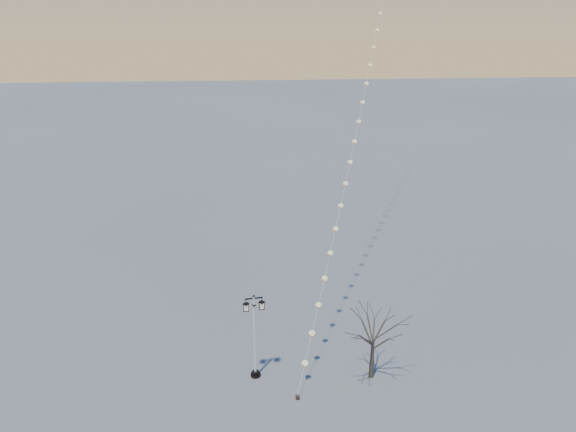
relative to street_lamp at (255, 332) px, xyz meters
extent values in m
plane|color=#5F6261|center=(0.11, -2.85, -2.79)|extent=(300.00, 300.00, 0.00)
cylinder|color=black|center=(0.00, 0.00, -2.71)|extent=(0.56, 0.56, 0.16)
cylinder|color=black|center=(0.00, 0.00, -2.56)|extent=(0.40, 0.40, 0.14)
cylinder|color=silver|center=(0.00, 0.00, -0.14)|extent=(0.13, 0.13, 4.70)
cylinder|color=black|center=(0.00, 0.00, 1.66)|extent=(0.20, 0.20, 0.06)
cube|color=black|center=(0.00, 0.00, 2.06)|extent=(0.95, 0.18, 0.06)
sphere|color=black|center=(0.00, 0.00, 2.18)|extent=(0.14, 0.14, 0.14)
pyramid|color=black|center=(-0.42, -0.05, 1.91)|extent=(0.44, 0.44, 0.14)
cube|color=beige|center=(-0.42, -0.05, 1.60)|extent=(0.26, 0.26, 0.34)
cube|color=black|center=(-0.42, -0.05, 1.41)|extent=(0.30, 0.30, 0.04)
pyramid|color=black|center=(0.42, 0.05, 1.91)|extent=(0.44, 0.44, 0.14)
cube|color=beige|center=(0.42, 0.05, 1.60)|extent=(0.26, 0.26, 0.34)
cube|color=black|center=(0.42, 0.05, 1.41)|extent=(0.30, 0.30, 0.04)
cone|color=#373125|center=(6.35, -0.68, -1.59)|extent=(0.28, 0.28, 2.40)
cylinder|color=black|center=(2.10, -2.16, -2.68)|extent=(0.22, 0.22, 0.22)
cylinder|color=black|center=(2.10, -2.16, -2.65)|extent=(0.03, 0.03, 0.28)
cone|color=orange|center=(9.42, 16.76, 12.70)|extent=(0.09, 0.09, 0.31)
cylinder|color=white|center=(2.10, -2.16, -2.12)|extent=(0.02, 0.02, 0.88)
camera|label=1|loc=(-0.62, -25.91, 16.07)|focal=34.61mm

